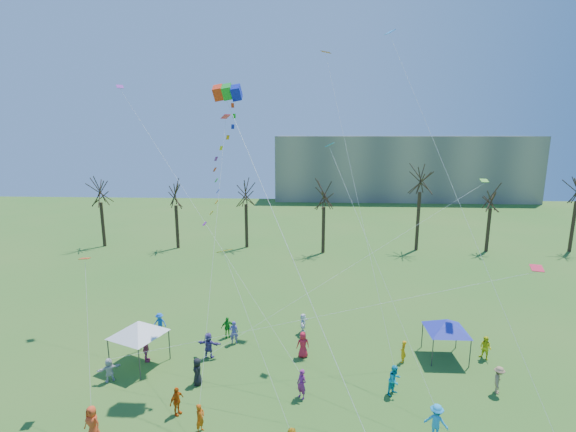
# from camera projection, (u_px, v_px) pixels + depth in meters

# --- Properties ---
(distant_building) EXTENTS (60.00, 14.00, 15.00)m
(distant_building) POSITION_uv_depth(u_px,v_px,m) (401.00, 168.00, 96.47)
(distant_building) COLOR gray
(distant_building) RESTS_ON ground
(bare_tree_row) EXTENTS (69.09, 8.17, 12.37)m
(bare_tree_row) POSITION_uv_depth(u_px,v_px,m) (353.00, 195.00, 52.94)
(bare_tree_row) COLOR black
(bare_tree_row) RESTS_ON ground
(big_box_kite) EXTENTS (5.05, 6.32, 20.29)m
(big_box_kite) POSITION_uv_depth(u_px,v_px,m) (225.00, 167.00, 24.19)
(big_box_kite) COLOR red
(big_box_kite) RESTS_ON ground
(canopy_tent_white) EXTENTS (3.88, 3.88, 3.14)m
(canopy_tent_white) POSITION_uv_depth(u_px,v_px,m) (138.00, 328.00, 26.73)
(canopy_tent_white) COLOR #3F3F44
(canopy_tent_white) RESTS_ON ground
(canopy_tent_blue) EXTENTS (3.80, 3.80, 2.85)m
(canopy_tent_blue) POSITION_uv_depth(u_px,v_px,m) (447.00, 325.00, 27.68)
(canopy_tent_blue) COLOR #3F3F44
(canopy_tent_blue) RESTS_ON ground
(festival_crowd) EXTENTS (25.99, 14.11, 1.86)m
(festival_crowd) POSITION_uv_depth(u_px,v_px,m) (284.00, 369.00, 25.20)
(festival_crowd) COLOR #E2431C
(festival_crowd) RESTS_ON ground
(small_kites_aloft) EXTENTS (28.52, 16.89, 33.35)m
(small_kites_aloft) POSITION_uv_depth(u_px,v_px,m) (306.00, 162.00, 26.57)
(small_kites_aloft) COLOR #FF3C0D
(small_kites_aloft) RESTS_ON ground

